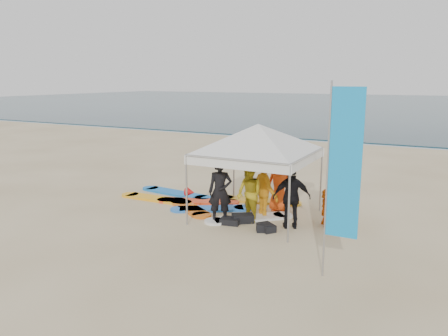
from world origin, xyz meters
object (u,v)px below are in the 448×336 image
Objects in this scene: person_orange_b at (280,185)px; canopy_tent at (258,124)px; feather_flag at (343,166)px; marker_pennant at (190,192)px; person_seated at (327,207)px; person_black_b at (292,197)px; person_yellow at (249,194)px; person_orange_a at (266,186)px; surfboard_spread at (204,203)px; person_black_a at (220,191)px.

canopy_tent reaches higher than person_orange_b.
feather_flag reaches higher than marker_pennant.
person_orange_b is at bearing 37.21° from person_seated.
person_black_b is 1.50m from person_orange_b.
feather_flag reaches higher than canopy_tent.
marker_pennant is (-4.96, 2.67, -1.72)m from feather_flag.
person_seated is 0.26× the size of canopy_tent.
person_yellow is 0.42× the size of feather_flag.
person_orange_a is 2.29m from surfboard_spread.
person_seated is 0.27× the size of feather_flag.
surfboard_spread is (-1.24, 1.28, -0.82)m from person_black_a.
person_orange_a is at bearing 71.73° from person_orange_b.
person_black_b is at bearing -15.29° from surfboard_spread.
person_orange_a reaches higher than person_yellow.
feather_flag is 6.19m from surfboard_spread.
person_yellow is at bearing -9.12° from marker_pennant.
person_black_a is at bearing 151.47° from feather_flag.
person_orange_b is 0.39× the size of canopy_tent.
person_black_a is 0.32× the size of surfboard_spread.
canopy_tent is 0.73× the size of surfboard_spread.
feather_flag is (0.98, -2.97, 1.71)m from person_seated.
person_orange_b is (0.16, 0.68, -0.09)m from person_orange_a.
person_seated is (1.93, 0.62, -0.28)m from person_yellow.
person_yellow is 1.17m from person_black_b.
person_yellow is 2.09m from marker_pennant.
surfboard_spread is (-2.28, -0.43, -0.74)m from person_orange_b.
canopy_tent is at bearing 2.78° from marker_pennant.
person_black_a is at bearing 87.67° from person_orange_a.
canopy_tent reaches higher than person_seated.
person_black_b reaches higher than marker_pennant.
person_seated is 3.98m from marker_pennant.
person_yellow is at bearing -21.10° from person_black_b.
person_black_a is 1.89m from person_black_b.
person_black_b is 2.13m from canopy_tent.
person_black_a is 0.78m from person_yellow.
person_orange_b is 2.05m from canopy_tent.
person_black_a reaches higher than marker_pennant.
person_orange_a is at bearing -6.71° from surfboard_spread.
canopy_tent is (-1.12, 0.38, 1.77)m from person_black_b.
person_black_a is 1.11× the size of person_orange_b.
person_black_b is 1.01m from person_seated.
marker_pennant is 0.12× the size of surfboard_spread.
person_yellow reaches higher than surfboard_spread.
person_orange_b is at bearing 69.73° from canopy_tent.
person_black_b is at bearing -5.01° from marker_pennant.
person_yellow is at bearing 3.64° from person_black_a.
person_black_a is 2.00m from person_orange_b.
person_orange_a is 1.06× the size of person_black_b.
person_orange_a is at bearing -55.19° from person_black_b.
person_orange_a is 0.44× the size of canopy_tent.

